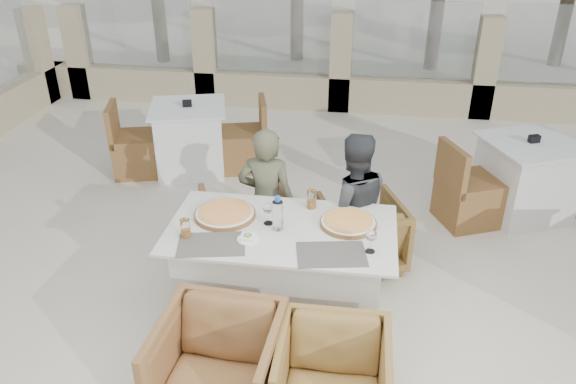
# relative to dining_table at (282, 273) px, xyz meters

# --- Properties ---
(ground) EXTENTS (80.00, 80.00, 0.00)m
(ground) POSITION_rel_dining_table_xyz_m (0.10, -0.12, -0.39)
(ground) COLOR beige
(ground) RESTS_ON ground
(sand_patch) EXTENTS (30.00, 16.00, 0.01)m
(sand_patch) POSITION_rel_dining_table_xyz_m (0.10, 13.88, -0.38)
(sand_patch) COLOR beige
(sand_patch) RESTS_ON ground
(perimeter_wall_far) EXTENTS (10.00, 0.34, 1.60)m
(perimeter_wall_far) POSITION_rel_dining_table_xyz_m (0.10, 4.68, 0.42)
(perimeter_wall_far) COLOR tan
(perimeter_wall_far) RESTS_ON ground
(dining_table) EXTENTS (1.60, 0.90, 0.77)m
(dining_table) POSITION_rel_dining_table_xyz_m (0.00, 0.00, 0.00)
(dining_table) COLOR beige
(dining_table) RESTS_ON ground
(placemat_near_left) EXTENTS (0.50, 0.38, 0.00)m
(placemat_near_left) POSITION_rel_dining_table_xyz_m (-0.43, -0.27, 0.39)
(placemat_near_left) COLOR #5F5A52
(placemat_near_left) RESTS_ON dining_table
(placemat_near_right) EXTENTS (0.50, 0.38, 0.00)m
(placemat_near_right) POSITION_rel_dining_table_xyz_m (0.37, -0.27, 0.39)
(placemat_near_right) COLOR #58534C
(placemat_near_right) RESTS_ON dining_table
(pizza_left) EXTENTS (0.54, 0.54, 0.06)m
(pizza_left) POSITION_rel_dining_table_xyz_m (-0.43, 0.10, 0.41)
(pizza_left) COLOR orange
(pizza_left) RESTS_ON dining_table
(pizza_right) EXTENTS (0.42, 0.42, 0.05)m
(pizza_right) POSITION_rel_dining_table_xyz_m (0.46, 0.11, 0.41)
(pizza_right) COLOR orange
(pizza_right) RESTS_ON dining_table
(water_bottle) EXTENTS (0.10, 0.10, 0.26)m
(water_bottle) POSITION_rel_dining_table_xyz_m (-0.03, -0.01, 0.51)
(water_bottle) COLOR #AECCE5
(water_bottle) RESTS_ON dining_table
(wine_glass_centre) EXTENTS (0.08, 0.08, 0.18)m
(wine_glass_centre) POSITION_rel_dining_table_xyz_m (-0.10, 0.05, 0.48)
(wine_glass_centre) COLOR white
(wine_glass_centre) RESTS_ON dining_table
(wine_glass_corner) EXTENTS (0.10, 0.10, 0.18)m
(wine_glass_corner) POSITION_rel_dining_table_xyz_m (0.62, -0.20, 0.48)
(wine_glass_corner) COLOR white
(wine_glass_corner) RESTS_ON dining_table
(beer_glass_left) EXTENTS (0.07, 0.07, 0.13)m
(beer_glass_left) POSITION_rel_dining_table_xyz_m (-0.63, -0.21, 0.45)
(beer_glass_left) COLOR orange
(beer_glass_left) RESTS_ON dining_table
(beer_glass_right) EXTENTS (0.09, 0.09, 0.14)m
(beer_glass_right) POSITION_rel_dining_table_xyz_m (0.17, 0.32, 0.46)
(beer_glass_right) COLOR orange
(beer_glass_right) RESTS_ON dining_table
(olive_dish) EXTENTS (0.12, 0.12, 0.04)m
(olive_dish) POSITION_rel_dining_table_xyz_m (-0.20, -0.18, 0.41)
(olive_dish) COLOR white
(olive_dish) RESTS_ON dining_table
(armchair_far_left) EXTENTS (0.95, 0.96, 0.67)m
(armchair_far_left) POSITION_rel_dining_table_xyz_m (-0.40, 0.64, -0.05)
(armchair_far_left) COLOR brown
(armchair_far_left) RESTS_ON ground
(armchair_far_right) EXTENTS (0.84, 0.85, 0.60)m
(armchair_far_right) POSITION_rel_dining_table_xyz_m (0.56, 0.77, -0.08)
(armchair_far_right) COLOR brown
(armchair_far_right) RESTS_ON ground
(armchair_near_left) EXTENTS (0.75, 0.77, 0.67)m
(armchair_near_left) POSITION_rel_dining_table_xyz_m (-0.24, -0.93, -0.05)
(armchair_near_left) COLOR olive
(armchair_near_left) RESTS_ON ground
(armchair_near_right) EXTENTS (0.66, 0.68, 0.61)m
(armchair_near_right) POSITION_rel_dining_table_xyz_m (0.44, -0.90, -0.08)
(armchair_near_right) COLOR olive
(armchair_near_right) RESTS_ON ground
(diner_left) EXTENTS (0.46, 0.31, 1.27)m
(diner_left) POSITION_rel_dining_table_xyz_m (-0.22, 0.60, 0.25)
(diner_left) COLOR #56573F
(diner_left) RESTS_ON ground
(diner_right) EXTENTS (0.73, 0.64, 1.29)m
(diner_right) POSITION_rel_dining_table_xyz_m (0.47, 0.56, 0.26)
(diner_right) COLOR #393B3E
(diner_right) RESTS_ON ground
(bg_table_a) EXTENTS (1.80, 1.22, 0.77)m
(bg_table_a) POSITION_rel_dining_table_xyz_m (-1.43, 2.36, 0.00)
(bg_table_a) COLOR white
(bg_table_a) RESTS_ON ground
(bg_table_b) EXTENTS (1.83, 1.40, 0.77)m
(bg_table_b) POSITION_rel_dining_table_xyz_m (2.11, 1.87, 0.00)
(bg_table_b) COLOR silver
(bg_table_b) RESTS_ON ground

